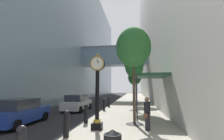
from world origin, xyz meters
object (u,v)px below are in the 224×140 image
bollard_second (66,123)px  street_tree_mid_far (134,67)px  street_tree_far (135,78)px  street_tree_mid_near (134,64)px  pedestrian_walking (147,112)px  car_silver_mid (77,103)px  bollard_third (86,113)px  bollard_fifth (104,104)px  street_tree_near (133,48)px  bollard_sixth (109,102)px  bollard_fourth (97,108)px  street_clock (97,87)px  car_blue_near (20,112)px

bollard_second → street_tree_mid_far: 16.55m
street_tree_mid_far → street_tree_far: bearing=90.0°
street_tree_mid_near → pedestrian_walking: bearing=-84.8°
pedestrian_walking → car_silver_mid: size_ratio=0.38×
bollard_third → bollard_fifth: 6.04m
pedestrian_walking → bollard_second: bearing=-155.2°
bollard_third → pedestrian_walking: 4.01m
bollard_second → bollard_third: same height
bollard_second → street_tree_near: 6.12m
bollard_second → street_tree_near: street_tree_near is taller
street_tree_mid_far → car_silver_mid: (-6.10, -6.12, -4.51)m
bollard_sixth → street_tree_near: size_ratio=0.19×
pedestrian_walking → street_tree_mid_near: bearing=95.2°
car_silver_mid → street_tree_near: bearing=-46.2°
street_tree_mid_near → street_tree_mid_far: size_ratio=0.89×
bollard_second → bollard_sixth: size_ratio=1.00×
bollard_sixth → pedestrian_walking: bearing=-69.8°
street_tree_mid_far → car_silver_mid: street_tree_mid_far is taller
bollard_second → street_tree_mid_far: bearing=78.8°
bollard_fourth → street_tree_near: 6.01m
bollard_fourth → street_tree_mid_near: size_ratio=0.20×
bollard_fourth → street_tree_mid_far: size_ratio=0.18×
street_clock → car_blue_near: 5.69m
street_clock → bollard_second: size_ratio=3.48×
bollard_fourth → pedestrian_walking: 5.73m
bollard_third → street_tree_far: size_ratio=0.22×
bollard_fourth → car_silver_mid: (-3.00, 3.45, 0.05)m
bollard_sixth → street_tree_mid_near: street_tree_mid_near is taller
bollard_third → car_silver_mid: bearing=114.9°
street_tree_near → car_blue_near: 8.55m
street_tree_mid_near → car_blue_near: street_tree_mid_near is taller
bollard_fourth → bollard_third: bearing=-90.0°
street_clock → bollard_fifth: size_ratio=3.48×
bollard_sixth → street_tree_mid_near: 5.81m
street_clock → street_tree_far: 20.41m
street_tree_near → street_tree_far: (-0.00, 18.71, -0.78)m
bollard_sixth → car_blue_near: size_ratio=0.27×
bollard_second → bollard_fifth: bearing=90.0°
bollard_fifth → street_tree_mid_near: size_ratio=0.20×
bollard_sixth → street_tree_far: (3.10, 9.76, 3.46)m
street_tree_mid_near → car_blue_near: 10.89m
bollard_fifth → street_tree_mid_near: 5.15m
street_tree_mid_near → pedestrian_walking: size_ratio=3.37×
bollard_fifth → pedestrian_walking: 8.24m
bollard_sixth → street_tree_far: 10.82m
bollard_third → street_tree_far: (3.10, 18.82, 3.46)m
bollard_second → bollard_third: (0.00, 3.02, 0.00)m
pedestrian_walking → bollard_fifth: bearing=117.4°
bollard_fifth → bollard_sixth: bearing=90.0°
street_tree_mid_far → car_silver_mid: size_ratio=1.45×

